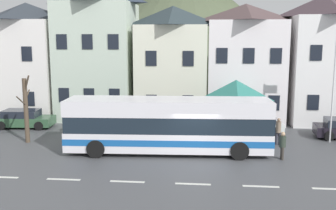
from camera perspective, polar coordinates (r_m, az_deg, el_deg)
The scene contains 17 objects.
ground_plane at distance 20.84m, azimuth 3.91°, elevation -8.58°, with size 40.00×60.00×0.07m.
townhouse_00 at distance 35.58m, azimuth -19.48°, elevation 6.19°, with size 5.95×6.86×9.38m.
townhouse_01 at distance 32.76m, azimuth -10.10°, elevation 7.91°, with size 5.87×5.53×11.18m.
townhouse_02 at distance 31.73m, azimuth 0.71°, elevation 6.03°, with size 5.43×5.56×8.98m.
townhouse_03 at distance 32.20m, azimuth 10.96°, elevation 6.04°, with size 5.71×6.48×9.13m.
townhouse_04 at distance 33.44m, azimuth 21.22°, elevation 6.24°, with size 5.21×6.85×9.76m.
hilltop_castle at distance 53.72m, azimuth 2.55°, elevation 11.85°, with size 40.55×40.55×22.51m.
transit_bus at distance 22.46m, azimuth 0.04°, elevation -3.00°, with size 11.63×3.20×3.09m.
bus_shelter at distance 26.41m, azimuth 9.79°, elevation 2.07°, with size 3.60×3.60×3.78m.
parked_car_01 at distance 28.19m, azimuth -10.44°, elevation -2.52°, with size 4.08×2.33×1.26m.
parked_car_02 at distance 30.82m, azimuth -20.10°, elevation -1.88°, with size 4.24×2.14×1.31m.
parked_car_03 at distance 27.76m, azimuth 12.29°, elevation -2.76°, with size 4.02×2.18×1.28m.
pedestrian_00 at distance 22.20m, azimuth 16.20°, elevation -5.40°, with size 0.35×0.36×1.53m.
pedestrian_01 at distance 25.13m, azimuth 15.64°, elevation -3.50°, with size 0.34×0.30×1.67m.
public_bench at distance 29.34m, azimuth 11.03°, elevation -2.38°, with size 1.49×0.48×0.87m.
flagpole at distance 26.36m, azimuth 23.00°, elevation 3.36°, with size 0.95×0.10×6.78m.
bare_tree_01 at distance 26.08m, azimuth -19.81°, elevation -0.56°, with size 0.83×2.36×4.27m.
Camera 1 is at (0.55, -19.80, 6.46)m, focal length 42.24 mm.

